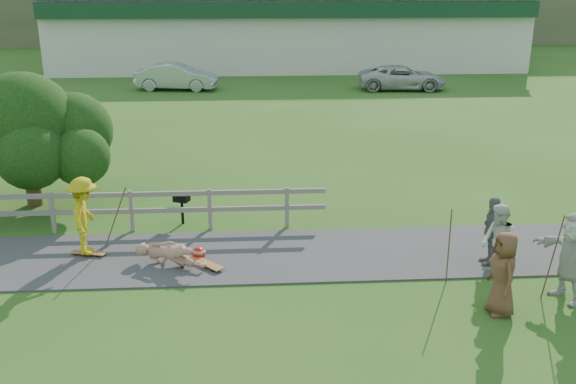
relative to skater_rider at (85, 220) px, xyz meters
name	(u,v)px	position (x,y,z in m)	size (l,w,h in m)	color
ground	(203,287)	(2.79, -1.75, -0.92)	(260.00, 260.00, 0.00)	#275518
path	(207,257)	(2.79, -0.25, -0.90)	(34.00, 3.00, 0.04)	#38393B
fence	(27,207)	(-1.83, 1.55, -0.20)	(15.05, 0.10, 1.10)	slate
strip_mall	(287,30)	(6.79, 33.19, 1.65)	(32.50, 10.75, 5.10)	beige
skater_rider	(85,220)	(0.00, 0.00, 0.00)	(1.19, 0.69, 1.85)	#BAA211
skater_fallen	(171,254)	(2.01, -0.68, -0.61)	(1.73, 0.41, 0.63)	tan
spectator_a	(498,242)	(9.14, -1.73, -0.08)	(0.82, 0.64, 1.69)	silver
spectator_b	(492,231)	(9.26, -1.03, -0.11)	(0.96, 0.40, 1.63)	slate
spectator_c	(503,274)	(8.66, -3.23, -0.07)	(0.83, 0.54, 1.70)	brown
spectator_d	(572,257)	(10.24, -2.76, 0.02)	(1.75, 0.56, 1.89)	#B9BAB5
car_silver	(176,77)	(-0.23, 23.22, -0.16)	(1.61, 4.61, 1.52)	#ACAFB4
car_white	(402,78)	(12.76, 22.50, -0.23)	(2.30, 4.99, 1.39)	beige
tree	(29,152)	(-2.37, 3.76, 0.65)	(4.49, 4.49, 3.16)	black
bbq	(182,209)	(2.03, 1.99, -0.51)	(0.39, 0.29, 0.84)	black
longboard_rider	(89,255)	(0.00, 0.00, -0.88)	(0.83, 0.20, 0.09)	#986232
longboard_fallen	(206,265)	(2.81, -0.78, -0.87)	(0.99, 0.24, 0.11)	#986232
helmet	(199,253)	(2.61, -0.33, -0.77)	(0.31, 0.31, 0.31)	#A61109
pole_rider	(115,216)	(0.60, 0.40, -0.08)	(0.03, 0.03, 1.69)	brown
pole_spec_left	(449,246)	(8.02, -1.85, -0.08)	(0.03, 0.03, 1.68)	brown
pole_spec_right	(553,257)	(9.88, -2.70, -0.01)	(0.03, 0.03, 1.84)	brown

